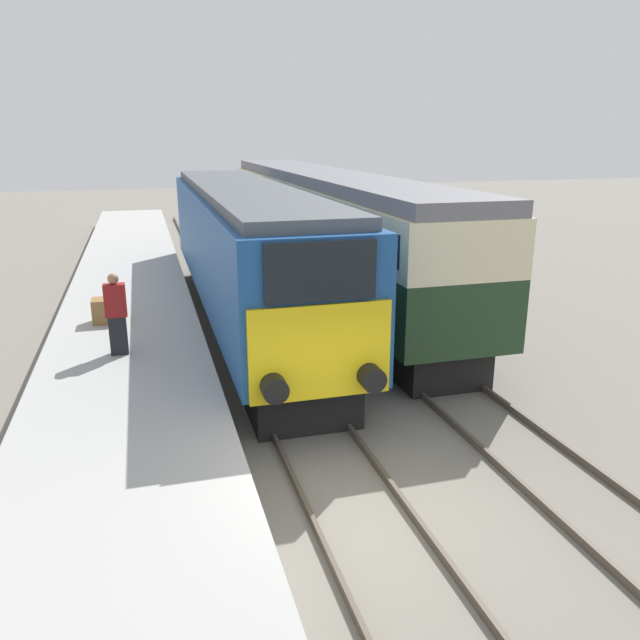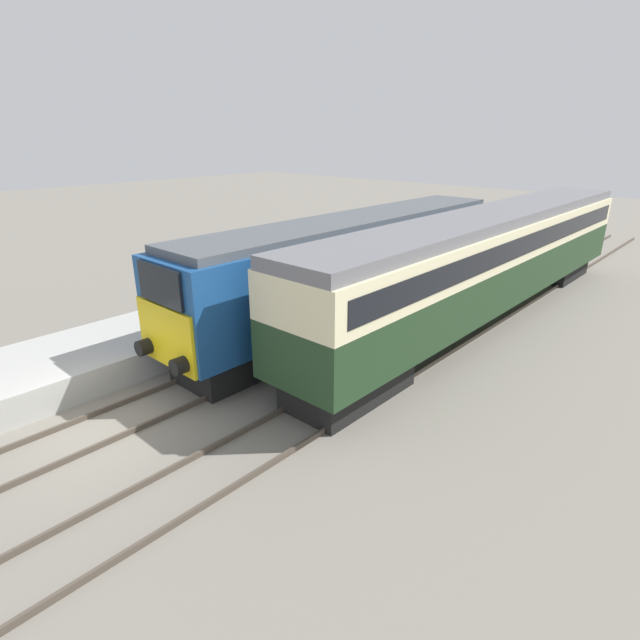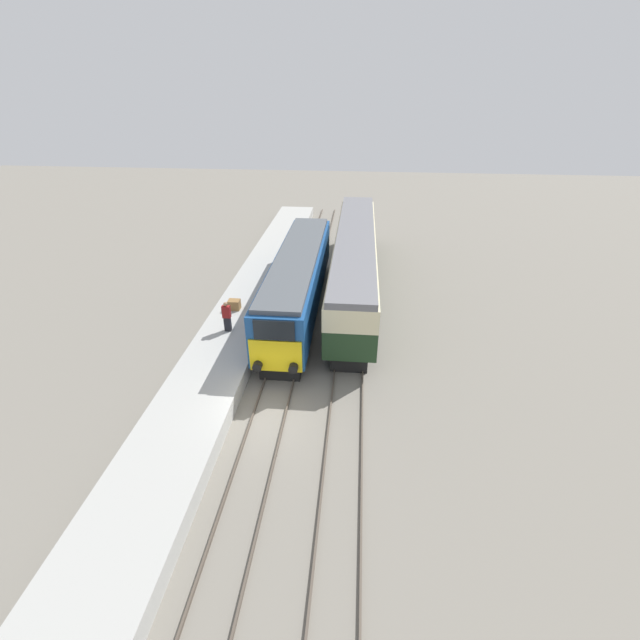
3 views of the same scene
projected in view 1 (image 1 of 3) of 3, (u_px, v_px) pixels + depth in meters
The scene contains 8 objects.
ground_plane at pixel (362, 520), 9.01m from camera, with size 120.00×120.00×0.00m, color slate.
platform_left at pixel (128, 342), 15.40m from camera, with size 3.50×50.00×0.86m.
rails_near_track at pixel (285, 387), 13.60m from camera, with size 1.51×60.00×0.14m.
rails_far_track at pixel (428, 371), 14.49m from camera, with size 1.50×60.00×0.14m.
locomotive at pixel (245, 249), 17.57m from camera, with size 2.70×16.00×4.01m.
passenger_carriage at pixel (324, 219), 21.82m from camera, with size 2.75×20.74×4.13m.
person_on_platform at pixel (116, 314), 13.07m from camera, with size 0.44×0.26×1.75m.
luggage_crate at pixel (107, 310), 15.49m from camera, with size 0.70×0.56×0.60m.
Camera 1 is at (-2.72, -7.34, 5.36)m, focal length 35.00 mm.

